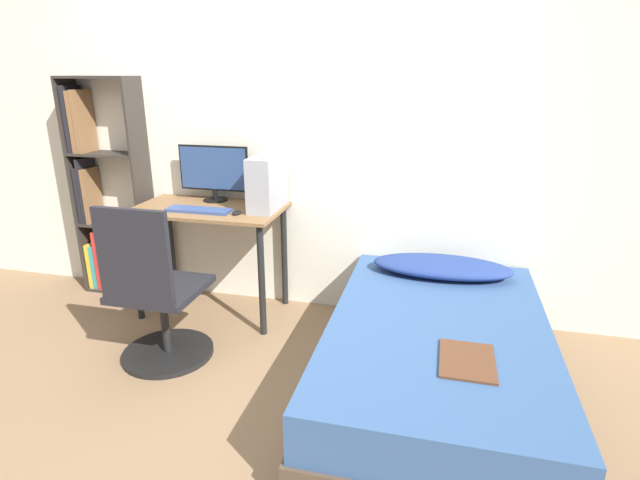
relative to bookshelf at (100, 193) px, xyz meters
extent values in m
plane|color=#846647|center=(1.40, -1.29, -0.78)|extent=(14.00, 14.00, 0.00)
cube|color=silver|center=(1.40, 0.14, 0.47)|extent=(8.00, 0.05, 2.50)
cube|color=brown|center=(0.97, -0.17, -0.02)|extent=(1.01, 0.57, 0.02)
cylinder|color=black|center=(0.52, -0.41, -0.41)|extent=(0.04, 0.04, 0.75)
cylinder|color=black|center=(1.43, -0.41, -0.41)|extent=(0.04, 0.04, 0.75)
cylinder|color=black|center=(0.52, 0.07, -0.41)|extent=(0.04, 0.04, 0.75)
cylinder|color=black|center=(1.43, 0.07, -0.41)|extent=(0.04, 0.04, 0.75)
cube|color=#2D2823|center=(-0.17, 0.00, 0.03)|extent=(0.02, 0.23, 1.62)
cube|color=#2D2823|center=(0.37, 0.00, 0.03)|extent=(0.02, 0.23, 1.62)
cube|color=#2D2823|center=(0.10, 0.00, -0.77)|extent=(0.52, 0.23, 0.02)
cube|color=#2D2823|center=(0.10, 0.00, -0.24)|extent=(0.52, 0.23, 0.02)
cube|color=#2D2823|center=(0.10, 0.00, 0.30)|extent=(0.52, 0.23, 0.02)
cube|color=#2D2823|center=(0.10, 0.00, 0.83)|extent=(0.52, 0.23, 0.02)
cube|color=gold|center=(-0.13, 0.00, -0.59)|extent=(0.04, 0.20, 0.36)
cube|color=teal|center=(-0.09, 0.00, -0.59)|extent=(0.03, 0.20, 0.35)
cube|color=red|center=(-0.06, 0.00, -0.53)|extent=(0.02, 0.20, 0.47)
cube|color=red|center=(-0.02, 0.00, -0.59)|extent=(0.04, 0.20, 0.35)
cube|color=black|center=(-0.13, 0.00, -0.02)|extent=(0.03, 0.20, 0.42)
cube|color=black|center=(-0.10, 0.00, 0.02)|extent=(0.02, 0.20, 0.49)
cube|color=brown|center=(-0.07, 0.00, -0.02)|extent=(0.02, 0.20, 0.41)
cube|color=black|center=(-0.13, 0.00, 0.54)|extent=(0.03, 0.20, 0.47)
cube|color=brown|center=(-0.09, 0.00, 0.52)|extent=(0.04, 0.20, 0.44)
cube|color=brown|center=(-0.05, 0.00, 0.53)|extent=(0.04, 0.20, 0.44)
cylinder|color=black|center=(0.95, -0.80, -0.77)|extent=(0.55, 0.55, 0.03)
cylinder|color=black|center=(0.95, -0.80, -0.56)|extent=(0.05, 0.05, 0.39)
cube|color=black|center=(0.95, -0.80, -0.34)|extent=(0.48, 0.48, 0.04)
cube|color=black|center=(0.95, -1.02, -0.06)|extent=(0.43, 0.04, 0.52)
cube|color=#4C3D2D|center=(2.54, -0.80, -0.69)|extent=(1.14, 1.83, 0.19)
cube|color=#33517F|center=(2.54, -0.80, -0.47)|extent=(1.10, 1.79, 0.24)
ellipsoid|color=navy|center=(2.54, -0.14, -0.30)|extent=(0.86, 0.36, 0.11)
cube|color=#56331E|center=(2.67, -1.15, -0.35)|extent=(0.24, 0.32, 0.01)
cylinder|color=black|center=(0.94, 0.02, 0.00)|extent=(0.17, 0.17, 0.01)
cylinder|color=black|center=(0.94, 0.02, 0.04)|extent=(0.04, 0.04, 0.08)
cube|color=black|center=(0.94, 0.02, 0.23)|extent=(0.52, 0.01, 0.32)
cube|color=navy|center=(0.94, 0.01, 0.23)|extent=(0.49, 0.01, 0.29)
cube|color=#33477A|center=(0.96, -0.29, 0.00)|extent=(0.44, 0.13, 0.02)
cube|color=#99999E|center=(1.38, -0.10, 0.17)|extent=(0.16, 0.39, 0.36)
ellipsoid|color=black|center=(1.23, -0.29, 0.00)|extent=(0.06, 0.09, 0.02)
camera|label=1|loc=(2.50, -3.17, 0.87)|focal=28.00mm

